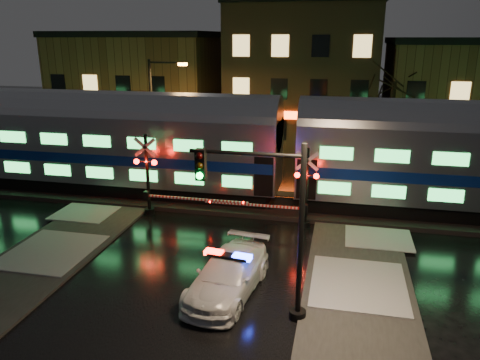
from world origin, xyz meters
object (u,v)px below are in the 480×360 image
at_px(police_car, 228,275).
at_px(crossing_signal_left, 154,183).
at_px(crossing_signal_right, 298,195).
at_px(traffic_light, 271,229).
at_px(streetlight, 156,111).

xyz_separation_m(police_car, crossing_signal_left, (-5.64, 6.77, 1.06)).
xyz_separation_m(police_car, crossing_signal_right, (1.87, 6.76, 0.93)).
height_order(crossing_signal_right, traffic_light, traffic_light).
height_order(police_car, traffic_light, traffic_light).
distance_m(crossing_signal_right, crossing_signal_left, 7.51).
distance_m(crossing_signal_right, traffic_light, 8.05).
height_order(crossing_signal_left, streetlight, streetlight).
relative_size(police_car, crossing_signal_left, 0.86).
bearing_deg(streetlight, crossing_signal_right, -33.85).
xyz_separation_m(police_car, traffic_light, (1.72, -1.14, 2.46)).
bearing_deg(crossing_signal_right, traffic_light, -91.05).
height_order(police_car, crossing_signal_left, crossing_signal_left).
bearing_deg(police_car, crossing_signal_left, 137.00).
xyz_separation_m(crossing_signal_right, traffic_light, (-0.14, -7.90, 1.53)).
height_order(police_car, crossing_signal_right, crossing_signal_right).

